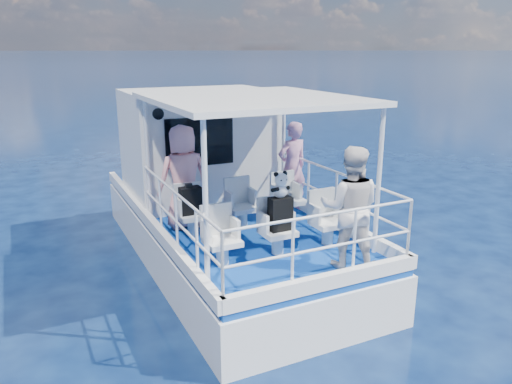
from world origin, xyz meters
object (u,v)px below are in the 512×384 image
passenger_port_fwd (184,177)px  panda (280,185)px  passenger_stbd_aft (350,208)px  backpack_center (280,214)px

passenger_port_fwd → panda: size_ratio=4.64×
passenger_stbd_aft → backpack_center: (-0.66, 0.81, -0.23)m
backpack_center → panda: 0.45m
passenger_stbd_aft → passenger_port_fwd: bearing=-22.0°
passenger_port_fwd → passenger_stbd_aft: (1.58, -2.55, -0.03)m
passenger_stbd_aft → panda: (-0.66, 0.82, 0.21)m
passenger_stbd_aft → backpack_center: bearing=-14.5°
passenger_port_fwd → backpack_center: bearing=117.2°
passenger_port_fwd → backpack_center: (0.92, -1.74, -0.26)m
panda → passenger_stbd_aft: bearing=-51.2°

